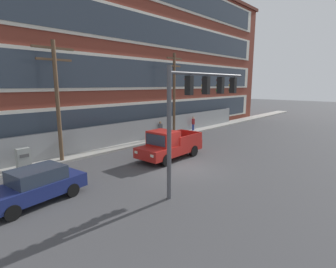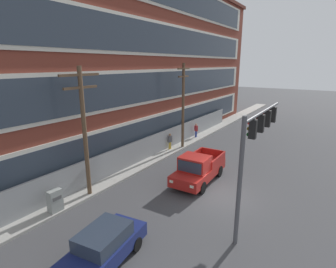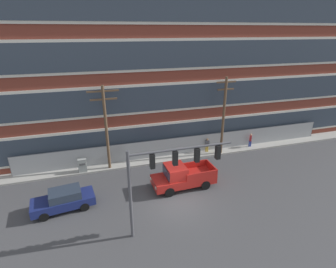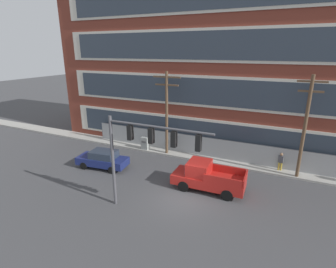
{
  "view_description": "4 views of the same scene",
  "coord_description": "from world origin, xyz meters",
  "px_view_note": "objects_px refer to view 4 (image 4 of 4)",
  "views": [
    {
      "loc": [
        -12.29,
        -9.74,
        5.2
      ],
      "look_at": [
        0.8,
        2.09,
        1.85
      ],
      "focal_mm": 28.0,
      "sensor_mm": 36.0,
      "label": 1
    },
    {
      "loc": [
        -14.25,
        -5.22,
        8.05
      ],
      "look_at": [
        1.5,
        5.03,
        2.98
      ],
      "focal_mm": 28.0,
      "sensor_mm": 36.0,
      "label": 2
    },
    {
      "loc": [
        -5.42,
        -15.35,
        12.25
      ],
      "look_at": [
        0.55,
        4.54,
        3.95
      ],
      "focal_mm": 28.0,
      "sensor_mm": 36.0,
      "label": 3
    },
    {
      "loc": [
        5.78,
        -14.4,
        9.77
      ],
      "look_at": [
        -2.43,
        3.1,
        3.52
      ],
      "focal_mm": 28.0,
      "sensor_mm": 36.0,
      "label": 4
    }
  ],
  "objects_px": {
    "pickup_truck_red": "(207,177)",
    "utility_pole_midblock": "(305,125)",
    "electrical_cabinet": "(145,144)",
    "pedestrian_near_cabinet": "(281,161)",
    "utility_pole_near_corner": "(167,110)",
    "traffic_signal_mast": "(143,145)",
    "sedan_navy": "(103,159)"
  },
  "relations": [
    {
      "from": "sedan_navy",
      "to": "utility_pole_near_corner",
      "type": "distance_m",
      "value": 7.25
    },
    {
      "from": "sedan_navy",
      "to": "utility_pole_near_corner",
      "type": "height_order",
      "value": "utility_pole_near_corner"
    },
    {
      "from": "electrical_cabinet",
      "to": "pedestrian_near_cabinet",
      "type": "relative_size",
      "value": 0.84
    },
    {
      "from": "traffic_signal_mast",
      "to": "pedestrian_near_cabinet",
      "type": "distance_m",
      "value": 12.7
    },
    {
      "from": "utility_pole_near_corner",
      "to": "pedestrian_near_cabinet",
      "type": "bearing_deg",
      "value": 3.07
    },
    {
      "from": "sedan_navy",
      "to": "electrical_cabinet",
      "type": "xyz_separation_m",
      "value": [
        1.27,
        5.03,
        -0.08
      ]
    },
    {
      "from": "utility_pole_near_corner",
      "to": "sedan_navy",
      "type": "bearing_deg",
      "value": -125.95
    },
    {
      "from": "traffic_signal_mast",
      "to": "pedestrian_near_cabinet",
      "type": "height_order",
      "value": "traffic_signal_mast"
    },
    {
      "from": "traffic_signal_mast",
      "to": "sedan_navy",
      "type": "relative_size",
      "value": 1.44
    },
    {
      "from": "traffic_signal_mast",
      "to": "sedan_navy",
      "type": "height_order",
      "value": "traffic_signal_mast"
    },
    {
      "from": "utility_pole_near_corner",
      "to": "pickup_truck_red",
      "type": "bearing_deg",
      "value": -41.21
    },
    {
      "from": "electrical_cabinet",
      "to": "pickup_truck_red",
      "type": "bearing_deg",
      "value": -31.13
    },
    {
      "from": "traffic_signal_mast",
      "to": "electrical_cabinet",
      "type": "bearing_deg",
      "value": 119.94
    },
    {
      "from": "utility_pole_near_corner",
      "to": "pedestrian_near_cabinet",
      "type": "height_order",
      "value": "utility_pole_near_corner"
    },
    {
      "from": "pickup_truck_red",
      "to": "utility_pole_near_corner",
      "type": "bearing_deg",
      "value": 138.79
    },
    {
      "from": "traffic_signal_mast",
      "to": "electrical_cabinet",
      "type": "height_order",
      "value": "traffic_signal_mast"
    },
    {
      "from": "utility_pole_near_corner",
      "to": "utility_pole_midblock",
      "type": "relative_size",
      "value": 0.98
    },
    {
      "from": "traffic_signal_mast",
      "to": "pickup_truck_red",
      "type": "xyz_separation_m",
      "value": [
        2.62,
        4.39,
        -3.55
      ]
    },
    {
      "from": "traffic_signal_mast",
      "to": "pedestrian_near_cabinet",
      "type": "relative_size",
      "value": 3.87
    },
    {
      "from": "pickup_truck_red",
      "to": "electrical_cabinet",
      "type": "height_order",
      "value": "pickup_truck_red"
    },
    {
      "from": "pedestrian_near_cabinet",
      "to": "electrical_cabinet",
      "type": "bearing_deg",
      "value": -177.33
    },
    {
      "from": "sedan_navy",
      "to": "pedestrian_near_cabinet",
      "type": "xyz_separation_m",
      "value": [
        13.87,
        5.62,
        0.18
      ]
    },
    {
      "from": "pickup_truck_red",
      "to": "utility_pole_near_corner",
      "type": "xyz_separation_m",
      "value": [
        -5.49,
        4.81,
        3.48
      ]
    },
    {
      "from": "pickup_truck_red",
      "to": "electrical_cabinet",
      "type": "bearing_deg",
      "value": 148.87
    },
    {
      "from": "electrical_cabinet",
      "to": "sedan_navy",
      "type": "bearing_deg",
      "value": -104.16
    },
    {
      "from": "utility_pole_near_corner",
      "to": "pedestrian_near_cabinet",
      "type": "xyz_separation_m",
      "value": [
        10.19,
        0.55,
        -3.48
      ]
    },
    {
      "from": "pickup_truck_red",
      "to": "pedestrian_near_cabinet",
      "type": "height_order",
      "value": "pickup_truck_red"
    },
    {
      "from": "traffic_signal_mast",
      "to": "utility_pole_midblock",
      "type": "xyz_separation_m",
      "value": [
        8.64,
        9.11,
        -0.08
      ]
    },
    {
      "from": "sedan_navy",
      "to": "electrical_cabinet",
      "type": "relative_size",
      "value": 3.17
    },
    {
      "from": "pickup_truck_red",
      "to": "utility_pole_midblock",
      "type": "height_order",
      "value": "utility_pole_midblock"
    },
    {
      "from": "sedan_navy",
      "to": "pedestrian_near_cabinet",
      "type": "height_order",
      "value": "pedestrian_near_cabinet"
    },
    {
      "from": "pickup_truck_red",
      "to": "pedestrian_near_cabinet",
      "type": "distance_m",
      "value": 7.13
    }
  ]
}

